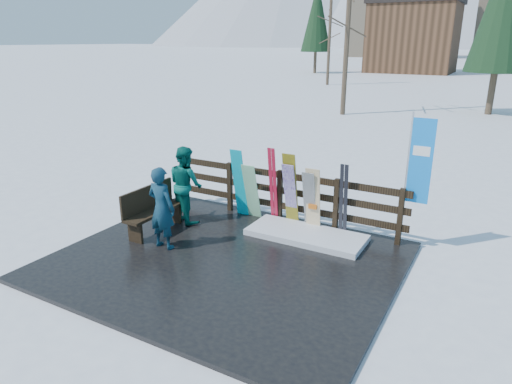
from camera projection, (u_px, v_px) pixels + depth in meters
The scene contains 16 objects.
ground at pixel (226, 263), 8.40m from camera, with size 700.00×700.00×0.00m, color white.
deck at pixel (226, 261), 8.39m from camera, with size 6.00×5.00×0.08m, color black.
fence at pixel (280, 192), 9.99m from camera, with size 5.60×0.10×1.15m.
snow_patch at pixel (306, 235), 9.26m from camera, with size 2.38×1.00×0.12m, color white.
bench at pixel (152, 208), 9.45m from camera, with size 0.40×1.50×0.97m.
snowboard_0 at pixel (239, 183), 10.19m from camera, with size 0.29×0.03×1.60m, color #03AFC6.
snowboard_1 at pixel (252, 191), 10.09m from camera, with size 0.32×0.03×1.31m, color white.
snowboard_2 at pixel (291, 190), 9.59m from camera, with size 0.28×0.03×1.66m, color yellow.
snowboard_3 at pixel (290, 195), 9.62m from camera, with size 0.26×0.03×1.46m, color white.
snowboard_4 at pixel (309, 201), 9.44m from camera, with size 0.26×0.03×1.32m, color black.
snowboard_5 at pixel (313, 200), 9.39m from camera, with size 0.31×0.03×1.39m, color white.
ski_pair_a at pixel (273, 185), 9.85m from camera, with size 0.16×0.25×1.69m.
ski_pair_b at pixel (343, 201), 9.14m from camera, with size 0.17×0.16×1.53m.
rental_flag at pixel (417, 166), 8.43m from camera, with size 0.45×0.04×2.60m.
person_front at pixel (162, 208), 8.61m from camera, with size 0.59×0.39×1.61m, color #164D5D.
person_back at pixel (186, 184), 9.91m from camera, with size 0.82×0.64×1.68m, color #086054.
Camera 1 is at (4.19, -6.32, 3.91)m, focal length 32.00 mm.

